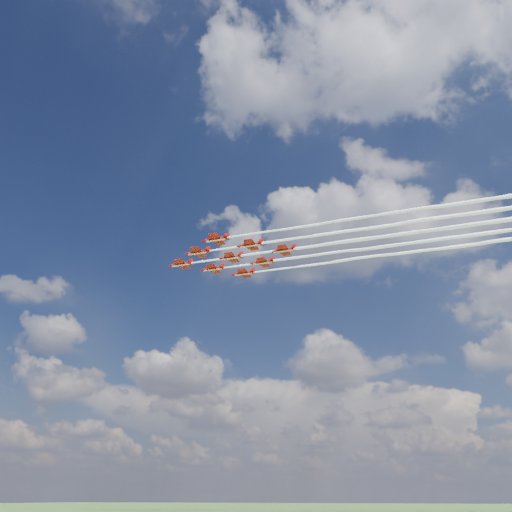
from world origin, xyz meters
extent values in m
cylinder|color=#AE0A09|center=(-26.36, -1.20, 78.06)|extent=(7.13, 1.48, 0.97)
cone|color=#AE0A09|center=(-30.77, -1.52, 78.06)|extent=(1.83, 1.10, 0.97)
cone|color=#AE0A09|center=(-22.22, -0.91, 78.06)|extent=(1.39, 0.98, 0.88)
ellipsoid|color=black|center=(-28.13, -1.33, 78.46)|extent=(1.89, 0.93, 0.63)
cube|color=#AE0A09|center=(-25.92, -1.17, 78.02)|extent=(3.40, 8.32, 0.12)
cube|color=#AE0A09|center=(-22.83, -0.95, 78.06)|extent=(1.46, 3.26, 0.11)
cube|color=#AE0A09|center=(-22.66, -0.94, 78.86)|extent=(1.42, 0.22, 1.59)
cube|color=white|center=(-26.36, -1.20, 77.62)|extent=(6.67, 1.27, 0.11)
cylinder|color=#AE0A09|center=(-16.61, -7.51, 78.06)|extent=(7.13, 1.48, 0.97)
cone|color=#AE0A09|center=(-21.02, -7.82, 78.06)|extent=(1.83, 1.10, 0.97)
cone|color=#AE0A09|center=(-12.46, -7.21, 78.06)|extent=(1.39, 0.98, 0.88)
ellipsoid|color=black|center=(-18.37, -7.63, 78.46)|extent=(1.89, 0.93, 0.63)
cube|color=#AE0A09|center=(-16.16, -7.48, 78.02)|extent=(3.40, 8.32, 0.12)
cube|color=#AE0A09|center=(-13.08, -7.26, 78.06)|extent=(1.46, 3.26, 0.11)
cube|color=#AE0A09|center=(-12.90, -7.24, 78.86)|extent=(1.42, 0.22, 1.59)
cube|color=white|center=(-16.61, -7.51, 77.62)|extent=(6.67, 1.27, 0.11)
cylinder|color=#AE0A09|center=(-17.60, 6.42, 78.06)|extent=(7.13, 1.48, 0.97)
cone|color=#AE0A09|center=(-22.01, 6.11, 78.06)|extent=(1.83, 1.10, 0.97)
cone|color=#AE0A09|center=(-13.46, 6.72, 78.06)|extent=(1.39, 0.98, 0.88)
ellipsoid|color=black|center=(-19.37, 6.30, 78.46)|extent=(1.89, 0.93, 0.63)
cube|color=#AE0A09|center=(-17.16, 6.46, 78.02)|extent=(3.40, 8.32, 0.12)
cube|color=#AE0A09|center=(-14.07, 6.68, 78.06)|extent=(1.46, 3.26, 0.11)
cube|color=#AE0A09|center=(-13.90, 6.69, 78.86)|extent=(1.42, 0.22, 1.59)
cube|color=white|center=(-17.60, 6.42, 77.62)|extent=(6.67, 1.27, 0.11)
cylinder|color=#AE0A09|center=(-6.85, -13.81, 78.06)|extent=(7.13, 1.48, 0.97)
cone|color=#AE0A09|center=(-11.26, -14.13, 78.06)|extent=(1.83, 1.10, 0.97)
cone|color=#AE0A09|center=(-2.70, -13.52, 78.06)|extent=(1.39, 0.98, 0.88)
ellipsoid|color=black|center=(-8.61, -13.94, 78.46)|extent=(1.89, 0.93, 0.63)
cube|color=#AE0A09|center=(-6.41, -13.78, 78.02)|extent=(3.40, 8.32, 0.12)
cube|color=#AE0A09|center=(-3.32, -13.56, 78.06)|extent=(1.46, 3.26, 0.11)
cube|color=#AE0A09|center=(-3.14, -13.55, 78.86)|extent=(1.42, 0.22, 1.59)
cube|color=white|center=(-6.85, -13.81, 77.62)|extent=(6.67, 1.27, 0.11)
cylinder|color=#AE0A09|center=(-7.85, 0.12, 78.06)|extent=(7.13, 1.48, 0.97)
cone|color=#AE0A09|center=(-12.26, -0.20, 78.06)|extent=(1.83, 1.10, 0.97)
cone|color=#AE0A09|center=(-3.70, 0.42, 78.06)|extent=(1.39, 0.98, 0.88)
ellipsoid|color=black|center=(-9.61, -0.01, 78.46)|extent=(1.89, 0.93, 0.63)
cube|color=#AE0A09|center=(-7.40, 0.15, 78.02)|extent=(3.40, 8.32, 0.12)
cube|color=#AE0A09|center=(-4.32, 0.37, 78.06)|extent=(1.46, 3.26, 0.11)
cube|color=#AE0A09|center=(-4.14, 0.39, 78.86)|extent=(1.42, 0.22, 1.59)
cube|color=white|center=(-7.85, 0.12, 77.62)|extent=(6.67, 1.27, 0.11)
cylinder|color=#AE0A09|center=(-8.84, 14.05, 78.06)|extent=(7.13, 1.48, 0.97)
cone|color=#AE0A09|center=(-13.25, 13.74, 78.06)|extent=(1.83, 1.10, 0.97)
cone|color=#AE0A09|center=(-4.70, 14.35, 78.06)|extent=(1.39, 0.98, 0.88)
ellipsoid|color=black|center=(-10.61, 13.93, 78.46)|extent=(1.89, 0.93, 0.63)
cube|color=#AE0A09|center=(-8.40, 14.09, 78.02)|extent=(3.40, 8.32, 0.12)
cube|color=#AE0A09|center=(-5.31, 14.31, 78.06)|extent=(1.46, 3.26, 0.11)
cube|color=#AE0A09|center=(-5.14, 14.32, 78.86)|extent=(1.42, 0.22, 1.59)
cube|color=white|center=(-8.84, 14.05, 77.62)|extent=(6.67, 1.27, 0.11)
cylinder|color=#AE0A09|center=(1.91, -6.18, 78.06)|extent=(7.13, 1.48, 0.97)
cone|color=#AE0A09|center=(-2.50, -6.50, 78.06)|extent=(1.83, 1.10, 0.97)
cone|color=#AE0A09|center=(6.06, -5.89, 78.06)|extent=(1.39, 0.98, 0.88)
ellipsoid|color=black|center=(0.15, -6.31, 78.46)|extent=(1.89, 0.93, 0.63)
cube|color=#AE0A09|center=(2.35, -6.15, 78.02)|extent=(3.40, 8.32, 0.12)
cube|color=#AE0A09|center=(5.44, -5.93, 78.06)|extent=(1.46, 3.26, 0.11)
cube|color=#AE0A09|center=(5.62, -5.92, 78.86)|extent=(1.42, 0.22, 1.59)
cube|color=white|center=(1.91, -6.18, 77.62)|extent=(6.67, 1.27, 0.11)
cylinder|color=#AE0A09|center=(0.91, 7.75, 78.06)|extent=(7.13, 1.48, 0.97)
cone|color=#AE0A09|center=(-3.50, 7.43, 78.06)|extent=(1.83, 1.10, 0.97)
cone|color=#AE0A09|center=(5.06, 8.05, 78.06)|extent=(1.39, 0.98, 0.88)
ellipsoid|color=black|center=(-0.85, 7.62, 78.46)|extent=(1.89, 0.93, 0.63)
cube|color=#AE0A09|center=(1.36, 7.78, 78.02)|extent=(3.40, 8.32, 0.12)
cube|color=#AE0A09|center=(4.44, 8.00, 78.06)|extent=(1.46, 3.26, 0.11)
cube|color=#AE0A09|center=(4.62, 8.02, 78.86)|extent=(1.42, 0.22, 1.59)
cube|color=white|center=(0.91, 7.75, 77.62)|extent=(6.67, 1.27, 0.11)
cylinder|color=#AE0A09|center=(10.67, 1.45, 78.06)|extent=(7.13, 1.48, 0.97)
cone|color=#AE0A09|center=(6.26, 1.13, 78.06)|extent=(1.83, 1.10, 0.97)
cone|color=#AE0A09|center=(14.82, 1.74, 78.06)|extent=(1.39, 0.98, 0.88)
ellipsoid|color=black|center=(8.91, 1.32, 78.46)|extent=(1.89, 0.93, 0.63)
cube|color=#AE0A09|center=(11.11, 1.48, 78.02)|extent=(3.40, 8.32, 0.12)
cube|color=#AE0A09|center=(14.20, 1.70, 78.06)|extent=(1.46, 3.26, 0.11)
cube|color=#AE0A09|center=(14.38, 1.71, 78.86)|extent=(1.42, 0.22, 1.59)
cube|color=white|center=(10.67, 1.45, 77.62)|extent=(6.67, 1.27, 0.11)
camera|label=1|loc=(55.91, -139.93, 4.00)|focal=35.00mm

